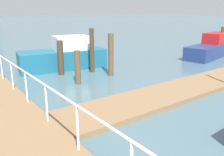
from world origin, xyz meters
TOP-DOWN VIEW (x-y plane):
  - ground_plane at (0.00, 20.00)m, footprint 300.00×300.00m
  - floating_dock at (4.46, 9.33)m, footprint 15.92×2.00m
  - boardwalk_railing at (-3.15, 6.54)m, footprint 0.06×23.15m
  - dock_piling_0 at (1.60, 14.54)m, footprint 0.25×0.25m
  - dock_piling_1 at (1.99, 13.29)m, footprint 0.29×0.29m
  - dock_piling_2 at (13.19, 13.52)m, footprint 0.32×0.32m
  - dock_piling_3 at (-0.08, 15.03)m, footprint 0.31×0.31m
  - dock_piling_5 at (-0.15, 13.00)m, footprint 0.28×0.28m
  - moored_boat_0 at (11.50, 13.29)m, footprint 6.10×2.70m
  - moored_boat_4 at (0.74, 16.31)m, footprint 5.27×2.65m

SIDE VIEW (x-z plane):
  - ground_plane at x=0.00m, z-range 0.00..0.00m
  - floating_dock at x=4.46m, z-range 0.00..0.18m
  - moored_boat_0 at x=11.50m, z-range -0.20..1.53m
  - moored_boat_4 at x=0.74m, z-range -0.22..1.70m
  - dock_piling_5 at x=-0.15m, z-range 0.00..1.59m
  - dock_piling_3 at x=-0.08m, z-range 0.00..1.85m
  - dock_piling_2 at x=13.19m, z-range 0.00..2.13m
  - dock_piling_1 at x=1.99m, z-range 0.00..2.24m
  - dock_piling_0 at x=1.60m, z-range 0.00..2.44m
  - boardwalk_railing at x=-3.15m, z-range 0.71..1.79m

